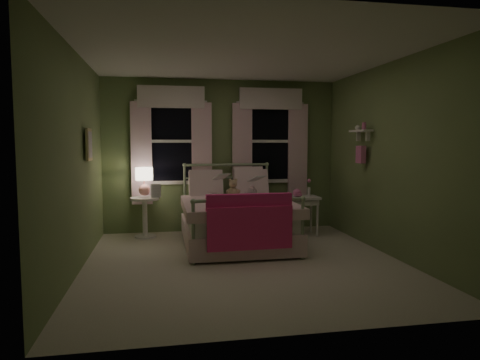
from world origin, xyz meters
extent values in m
plane|color=silver|center=(0.00, 0.00, 0.00)|extent=(4.20, 4.20, 0.00)
plane|color=white|center=(0.00, 0.00, 2.60)|extent=(4.20, 4.20, 0.00)
plane|color=#748F55|center=(0.00, 2.10, 1.30)|extent=(4.00, 0.00, 4.00)
plane|color=#748F55|center=(0.00, -2.10, 1.30)|extent=(4.00, 0.00, 4.00)
plane|color=#748F55|center=(-2.00, 0.00, 1.30)|extent=(0.00, 4.20, 4.20)
plane|color=#748F55|center=(2.00, 0.00, 1.30)|extent=(0.00, 4.20, 4.20)
cube|color=white|center=(0.06, 0.99, 0.42)|extent=(1.44, 1.94, 0.26)
cube|color=white|center=(0.06, 0.99, 0.18)|extent=(1.54, 2.02, 0.30)
cube|color=white|center=(0.06, 0.84, 0.60)|extent=(1.58, 1.75, 0.14)
cylinder|color=#9EB793|center=(-0.63, 0.99, 0.30)|extent=(0.04, 1.90, 0.04)
cylinder|color=#9EB793|center=(0.75, 0.99, 0.30)|extent=(0.04, 1.90, 0.04)
cylinder|color=#9EB793|center=(-0.65, 1.96, 0.57)|extent=(0.04, 0.04, 1.15)
cylinder|color=#9EB793|center=(0.77, 1.96, 0.57)|extent=(0.04, 0.04, 1.15)
sphere|color=#9EB793|center=(-0.65, 1.96, 1.15)|extent=(0.07, 0.07, 0.07)
sphere|color=#9EB793|center=(0.77, 1.96, 1.15)|extent=(0.07, 0.07, 0.07)
cylinder|color=#9EB793|center=(0.06, 1.96, 1.15)|extent=(1.42, 0.04, 0.04)
cylinder|color=#9EB793|center=(0.06, 1.96, 0.93)|extent=(1.38, 0.03, 0.03)
cylinder|color=#9EB793|center=(-0.65, 0.02, 0.40)|extent=(0.04, 0.04, 0.80)
cylinder|color=#9EB793|center=(0.77, 0.02, 0.40)|extent=(0.04, 0.04, 0.80)
sphere|color=#9EB793|center=(-0.65, 0.02, 0.80)|extent=(0.07, 0.07, 0.07)
sphere|color=#9EB793|center=(0.77, 0.02, 0.80)|extent=(0.07, 0.07, 0.07)
cylinder|color=#9EB793|center=(0.06, 0.02, 0.80)|extent=(1.42, 0.04, 0.04)
cube|color=white|center=(-0.32, 1.69, 0.80)|extent=(0.55, 0.32, 0.57)
cube|color=white|center=(0.44, 1.69, 0.80)|extent=(0.55, 0.32, 0.57)
cube|color=white|center=(0.39, 1.69, 0.88)|extent=(0.48, 0.30, 0.51)
cube|color=#E82D7B|center=(0.06, 0.02, 0.72)|extent=(1.10, 0.11, 0.32)
cube|color=#F8307C|center=(0.06, -0.05, 0.45)|extent=(1.10, 0.08, 0.55)
imported|color=#F7D1DD|center=(-0.22, 1.44, 0.97)|extent=(0.31, 0.23, 0.80)
imported|color=#F7D1DD|center=(0.34, 1.44, 0.95)|extent=(0.44, 0.39, 0.76)
imported|color=beige|center=(-0.22, 1.19, 0.96)|extent=(0.23, 0.17, 0.26)
imported|color=beige|center=(0.34, 1.19, 0.92)|extent=(0.23, 0.19, 0.26)
sphere|color=tan|center=(0.06, 1.29, 0.75)|extent=(0.17, 0.17, 0.17)
sphere|color=tan|center=(0.06, 1.27, 0.89)|extent=(0.13, 0.13, 0.13)
sphere|color=tan|center=(0.02, 1.27, 0.95)|extent=(0.05, 0.05, 0.05)
sphere|color=tan|center=(0.11, 1.27, 0.95)|extent=(0.05, 0.05, 0.05)
sphere|color=tan|center=(-0.02, 1.26, 0.77)|extent=(0.07, 0.07, 0.07)
sphere|color=tan|center=(0.14, 1.26, 0.77)|extent=(0.07, 0.07, 0.07)
sphere|color=#8C6B51|center=(0.06, 1.21, 0.89)|extent=(0.04, 0.04, 0.04)
cylinder|color=white|center=(-1.30, 1.72, 0.63)|extent=(0.46, 0.46, 0.04)
cylinder|color=white|center=(-1.30, 1.72, 0.32)|extent=(0.08, 0.08, 0.60)
cylinder|color=white|center=(-1.30, 1.72, 0.01)|extent=(0.34, 0.34, 0.03)
sphere|color=#DC8A82|center=(-1.30, 1.72, 0.77)|extent=(0.18, 0.18, 0.18)
cylinder|color=pink|center=(-1.30, 1.72, 0.89)|extent=(0.03, 0.03, 0.11)
cylinder|color=#FFEAC6|center=(-1.30, 1.72, 1.03)|extent=(0.27, 0.27, 0.20)
imported|color=beige|center=(-1.20, 1.64, 0.66)|extent=(0.20, 0.25, 0.02)
cube|color=white|center=(1.24, 1.39, 0.63)|extent=(0.50, 0.40, 0.04)
cube|color=white|center=(1.24, 1.39, 0.56)|extent=(0.44, 0.34, 0.08)
cylinder|color=white|center=(1.04, 1.24, 0.31)|extent=(0.04, 0.04, 0.60)
cylinder|color=white|center=(1.44, 1.24, 0.31)|extent=(0.04, 0.04, 0.60)
cylinder|color=white|center=(1.04, 1.54, 0.31)|extent=(0.04, 0.04, 0.60)
cylinder|color=white|center=(1.44, 1.54, 0.31)|extent=(0.04, 0.04, 0.60)
sphere|color=pink|center=(1.14, 1.39, 0.71)|extent=(0.14, 0.14, 0.14)
cube|color=pink|center=(1.14, 1.30, 0.69)|extent=(0.10, 0.04, 0.04)
cylinder|color=white|center=(1.36, 1.44, 0.72)|extent=(0.05, 0.05, 0.14)
cylinder|color=#4C7F3F|center=(1.36, 1.44, 0.83)|extent=(0.01, 0.01, 0.12)
sphere|color=pink|center=(1.36, 1.44, 0.90)|extent=(0.06, 0.06, 0.06)
cube|color=black|center=(-0.85, 2.08, 1.55)|extent=(0.76, 0.02, 1.35)
cube|color=white|center=(-0.85, 2.06, 2.25)|extent=(0.84, 0.05, 0.06)
cube|color=white|center=(-0.85, 2.06, 0.85)|extent=(0.84, 0.05, 0.06)
cube|color=white|center=(-1.25, 2.06, 1.55)|extent=(0.06, 0.05, 1.40)
cube|color=white|center=(-0.45, 2.06, 1.55)|extent=(0.06, 0.05, 1.40)
cube|color=white|center=(-0.85, 2.06, 1.55)|extent=(0.76, 0.04, 0.05)
cube|color=white|center=(-1.35, 2.02, 1.35)|extent=(0.34, 0.06, 1.70)
cube|color=white|center=(-0.35, 2.02, 1.35)|extent=(0.34, 0.06, 1.70)
cube|color=white|center=(-0.85, 2.00, 2.28)|extent=(1.10, 0.08, 0.36)
cylinder|color=white|center=(-0.85, 2.04, 2.22)|extent=(1.20, 0.03, 0.03)
cube|color=black|center=(0.85, 2.08, 1.55)|extent=(0.76, 0.02, 1.35)
cube|color=white|center=(0.85, 2.06, 2.25)|extent=(0.84, 0.05, 0.06)
cube|color=white|center=(0.85, 2.06, 0.85)|extent=(0.84, 0.05, 0.06)
cube|color=white|center=(0.45, 2.06, 1.55)|extent=(0.06, 0.05, 1.40)
cube|color=white|center=(1.25, 2.06, 1.55)|extent=(0.06, 0.05, 1.40)
cube|color=white|center=(0.85, 2.06, 1.55)|extent=(0.76, 0.04, 0.05)
cube|color=silver|center=(0.35, 2.02, 1.35)|extent=(0.34, 0.06, 1.70)
cube|color=white|center=(1.35, 2.02, 1.35)|extent=(0.34, 0.06, 1.70)
cube|color=white|center=(0.85, 2.00, 2.28)|extent=(1.10, 0.08, 0.36)
cylinder|color=white|center=(0.85, 2.04, 2.22)|extent=(1.20, 0.03, 0.03)
cube|color=white|center=(1.89, 0.70, 1.70)|extent=(0.15, 0.50, 0.03)
cube|color=white|center=(1.93, 0.55, 1.62)|extent=(0.06, 0.03, 0.14)
cube|color=white|center=(1.93, 0.85, 1.62)|extent=(0.06, 0.03, 0.14)
cylinder|color=pink|center=(1.89, 0.60, 1.77)|extent=(0.06, 0.06, 0.10)
sphere|color=white|center=(1.89, 0.80, 1.75)|extent=(0.08, 0.08, 0.08)
cube|color=pink|center=(1.90, 0.70, 1.35)|extent=(0.08, 0.18, 0.26)
cube|color=beige|center=(-1.95, 0.60, 1.50)|extent=(0.03, 0.32, 0.42)
cube|color=silver|center=(-1.94, 0.60, 1.50)|extent=(0.01, 0.25, 0.34)
camera|label=1|loc=(-1.02, -5.24, 1.53)|focal=32.00mm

